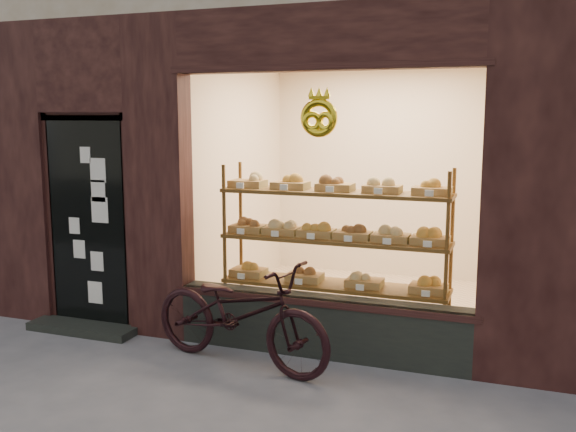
% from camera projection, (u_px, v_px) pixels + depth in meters
% --- Properties ---
extents(display_shelf, '(2.20, 0.45, 1.70)m').
position_uv_depth(display_shelf, '(334.00, 251.00, 6.14)').
color(display_shelf, brown).
rests_on(display_shelf, ground).
extents(bicycle, '(1.89, 0.98, 0.95)m').
position_uv_depth(bicycle, '(240.00, 313.00, 5.56)').
color(bicycle, black).
rests_on(bicycle, ground).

